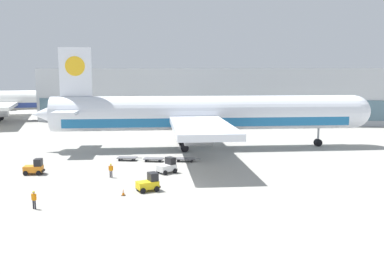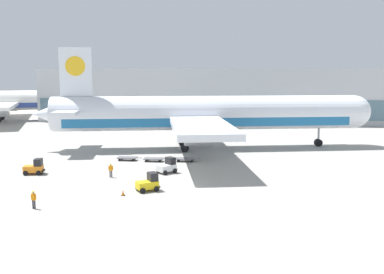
# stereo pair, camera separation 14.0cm
# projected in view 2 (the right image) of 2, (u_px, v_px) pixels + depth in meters

# --- Properties ---
(ground_plane) EXTENTS (400.00, 400.00, 0.00)m
(ground_plane) POSITION_uv_depth(u_px,v_px,m) (176.00, 186.00, 49.01)
(ground_plane) COLOR #9E9B93
(terminal_building) EXTENTS (90.00, 18.20, 14.00)m
(terminal_building) POSITION_uv_depth(u_px,v_px,m) (210.00, 95.00, 115.82)
(terminal_building) COLOR #B2B7BC
(terminal_building) RESTS_ON ground_plane
(airplane_main) EXTENTS (57.41, 48.62, 17.00)m
(airplane_main) POSITION_uv_depth(u_px,v_px,m) (203.00, 114.00, 72.92)
(airplane_main) COLOR silver
(airplane_main) RESTS_ON ground_plane
(airplane_distant) EXTENTS (49.69, 42.96, 15.43)m
(airplane_distant) POSITION_uv_depth(u_px,v_px,m) (12.00, 101.00, 114.84)
(airplane_distant) COLOR white
(airplane_distant) RESTS_ON ground_plane
(baggage_tug_foreground) EXTENTS (2.81, 2.59, 2.00)m
(baggage_tug_foreground) POSITION_uv_depth(u_px,v_px,m) (149.00, 183.00, 46.98)
(baggage_tug_foreground) COLOR yellow
(baggage_tug_foreground) RESTS_ON ground_plane
(baggage_tug_mid) EXTENTS (2.68, 2.06, 2.00)m
(baggage_tug_mid) POSITION_uv_depth(u_px,v_px,m) (35.00, 167.00, 54.71)
(baggage_tug_mid) COLOR orange
(baggage_tug_mid) RESTS_ON ground_plane
(baggage_tug_far) EXTENTS (2.69, 2.77, 2.00)m
(baggage_tug_far) POSITION_uv_depth(u_px,v_px,m) (168.00, 166.00, 55.39)
(baggage_tug_far) COLOR silver
(baggage_tug_far) RESTS_ON ground_plane
(baggage_dolly_lead) EXTENTS (3.70, 1.50, 0.48)m
(baggage_dolly_lead) POSITION_uv_depth(u_px,v_px,m) (127.00, 158.00, 63.37)
(baggage_dolly_lead) COLOR #56565B
(baggage_dolly_lead) RESTS_ON ground_plane
(baggage_dolly_second) EXTENTS (3.70, 1.50, 0.48)m
(baggage_dolly_second) POSITION_uv_depth(u_px,v_px,m) (154.00, 159.00, 62.65)
(baggage_dolly_second) COLOR #56565B
(baggage_dolly_second) RESTS_ON ground_plane
(baggage_dolly_third) EXTENTS (3.70, 1.50, 0.48)m
(baggage_dolly_third) POSITION_uv_depth(u_px,v_px,m) (185.00, 159.00, 62.57)
(baggage_dolly_third) COLOR #56565B
(baggage_dolly_third) RESTS_ON ground_plane
(ground_crew_near) EXTENTS (0.56, 0.28, 1.76)m
(ground_crew_near) POSITION_uv_depth(u_px,v_px,m) (111.00, 169.00, 52.94)
(ground_crew_near) COLOR black
(ground_crew_near) RESTS_ON ground_plane
(ground_crew_far) EXTENTS (0.56, 0.27, 1.77)m
(ground_crew_far) POSITION_uv_depth(u_px,v_px,m) (34.00, 198.00, 40.70)
(ground_crew_far) COLOR black
(ground_crew_far) RESTS_ON ground_plane
(traffic_cone_near) EXTENTS (0.40, 0.40, 0.67)m
(traffic_cone_near) POSITION_uv_depth(u_px,v_px,m) (123.00, 192.00, 45.22)
(traffic_cone_near) COLOR black
(traffic_cone_near) RESTS_ON ground_plane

